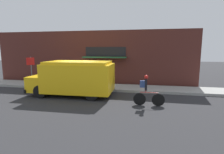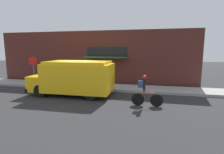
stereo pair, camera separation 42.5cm
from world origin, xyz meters
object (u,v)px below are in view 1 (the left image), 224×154
trash_bin (73,80)px  school_bus (75,78)px  cyclist (147,91)px  stop_sign_post (31,66)px

trash_bin → school_bus: bearing=-64.3°
school_bus → cyclist: (4.61, -1.34, -0.36)m
school_bus → cyclist: school_bus is taller
stop_sign_post → cyclist: bearing=-20.1°
school_bus → stop_sign_post: bearing=155.2°
school_bus → stop_sign_post: stop_sign_post is taller
stop_sign_post → trash_bin: stop_sign_post is taller
stop_sign_post → trash_bin: (3.52, 0.27, -1.07)m
cyclist → school_bus: bearing=162.6°
school_bus → trash_bin: school_bus is taller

